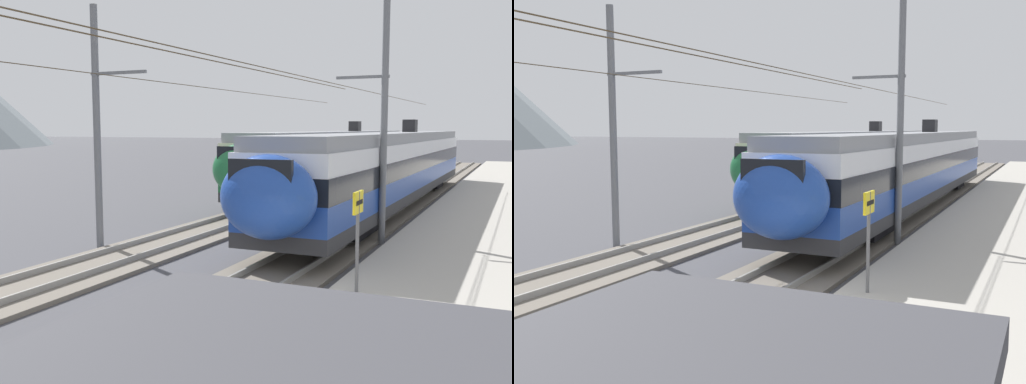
% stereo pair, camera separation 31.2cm
% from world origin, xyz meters
% --- Properties ---
extents(ground_plane, '(400.00, 400.00, 0.00)m').
position_xyz_m(ground_plane, '(0.00, 0.00, 0.00)').
color(ground_plane, '#424247').
extents(platform_slab, '(120.00, 6.11, 0.35)m').
position_xyz_m(platform_slab, '(0.00, -3.86, 0.17)').
color(platform_slab, '#A39E93').
rests_on(platform_slab, ground).
extents(track_near, '(120.00, 3.00, 0.28)m').
position_xyz_m(track_near, '(0.00, 1.23, 0.07)').
color(track_near, '#6B6359').
rests_on(track_near, ground).
extents(track_far, '(120.00, 3.00, 0.28)m').
position_xyz_m(track_far, '(0.00, 6.42, 0.07)').
color(track_far, '#6B6359').
rests_on(track_far, ground).
extents(train_near_platform, '(31.71, 2.95, 4.27)m').
position_xyz_m(train_near_platform, '(18.15, 1.23, 2.23)').
color(train_near_platform, '#2D2D30').
rests_on(train_near_platform, track_near).
extents(train_far_track, '(29.24, 2.87, 4.27)m').
position_xyz_m(train_far_track, '(25.80, 6.42, 2.23)').
color(train_far_track, '#2D2D30').
rests_on(train_far_track, track_far).
extents(catenary_mast_mid, '(38.41, 1.88, 8.43)m').
position_xyz_m(catenary_mast_mid, '(9.47, -0.25, 4.33)').
color(catenary_mast_mid, slate).
rests_on(catenary_mast_mid, ground).
extents(catenary_mast_far_side, '(38.41, 2.18, 8.12)m').
position_xyz_m(catenary_mast_far_side, '(4.87, 8.18, 4.21)').
color(catenary_mast_far_side, slate).
rests_on(catenary_mast_far_side, ground).
extents(platform_sign, '(0.70, 0.08, 2.31)m').
position_xyz_m(platform_sign, '(1.96, -1.47, 2.04)').
color(platform_sign, '#59595B').
rests_on(platform_sign, platform_slab).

